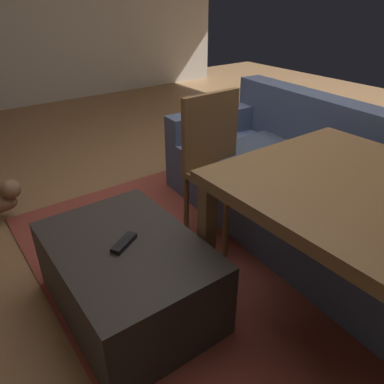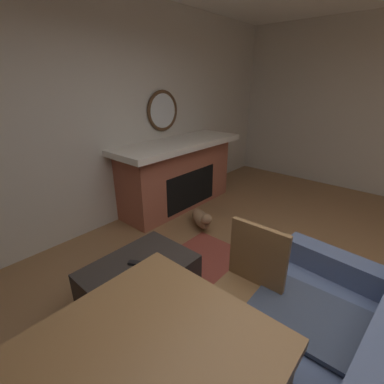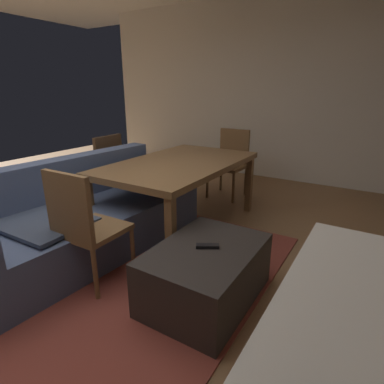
# 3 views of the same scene
# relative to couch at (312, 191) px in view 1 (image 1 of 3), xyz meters

# --- Properties ---
(floor) EXTENTS (9.49, 9.49, 0.00)m
(floor) POSITION_rel_couch_xyz_m (-0.51, -0.28, -0.30)
(floor) COLOR olive
(area_rug) EXTENTS (2.60, 2.00, 0.01)m
(area_rug) POSITION_rel_couch_xyz_m (-0.07, -0.71, -0.29)
(area_rug) COLOR brown
(area_rug) RESTS_ON ground
(couch) EXTENTS (2.26, 1.11, 0.83)m
(couch) POSITION_rel_couch_xyz_m (0.00, 0.00, 0.00)
(couch) COLOR #4C5B7F
(couch) RESTS_ON ground
(ottoman_coffee_table) EXTENTS (0.91, 0.65, 0.42)m
(ottoman_coffee_table) POSITION_rel_couch_xyz_m (-0.07, -1.36, -0.09)
(ottoman_coffee_table) COLOR #2D2826
(ottoman_coffee_table) RESTS_ON ground
(tv_remote) EXTENTS (0.12, 0.16, 0.02)m
(tv_remote) POSITION_rel_couch_xyz_m (-0.06, -1.37, 0.13)
(tv_remote) COLOR black
(tv_remote) RESTS_ON ottoman_coffee_table
(dining_chair_west) EXTENTS (0.45, 0.45, 0.93)m
(dining_chair_west) POSITION_rel_couch_xyz_m (-0.39, -0.50, 0.23)
(dining_chair_west) COLOR brown
(dining_chair_west) RESTS_ON ground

